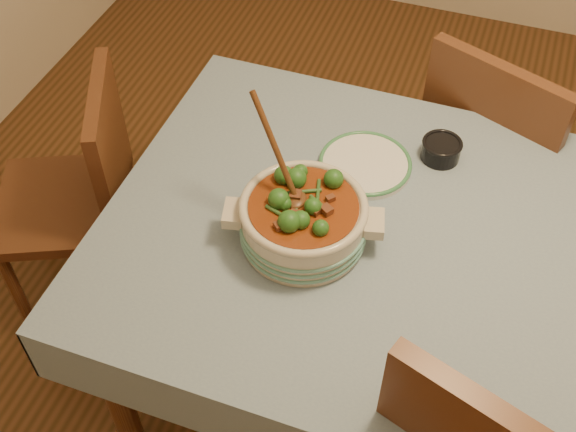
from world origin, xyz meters
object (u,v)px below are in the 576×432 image
at_px(chair_far, 495,154).
at_px(condiment_bowl, 441,149).
at_px(stew_casserole, 303,218).
at_px(white_plate, 365,164).
at_px(dining_table, 439,276).
at_px(chair_left, 85,190).

bearing_deg(chair_far, condiment_bowl, 87.82).
distance_m(stew_casserole, white_plate, 0.31).
bearing_deg(white_plate, dining_table, -39.82).
distance_m(dining_table, chair_left, 1.12).
bearing_deg(chair_left, stew_casserole, 53.05).
distance_m(condiment_bowl, chair_far, 0.44).
bearing_deg(dining_table, stew_casserole, -167.65).
relative_size(dining_table, chair_far, 1.81).
xyz_separation_m(white_plate, chair_far, (0.33, 0.43, -0.24)).
bearing_deg(stew_casserole, condiment_bowl, 57.05).
relative_size(stew_casserole, chair_left, 0.44).
xyz_separation_m(stew_casserole, chair_left, (-0.76, 0.17, -0.34)).
relative_size(dining_table, chair_left, 1.93).
xyz_separation_m(stew_casserole, condiment_bowl, (0.26, 0.39, -0.04)).
bearing_deg(stew_casserole, dining_table, 12.35).
bearing_deg(chair_far, white_plate, 74.80).
height_order(white_plate, chair_left, chair_left).
bearing_deg(condiment_bowl, stew_casserole, -122.95).
xyz_separation_m(chair_far, chair_left, (-1.16, -0.55, -0.03)).
bearing_deg(chair_left, white_plate, 73.79).
height_order(chair_far, chair_left, chair_far).
relative_size(dining_table, stew_casserole, 4.35).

